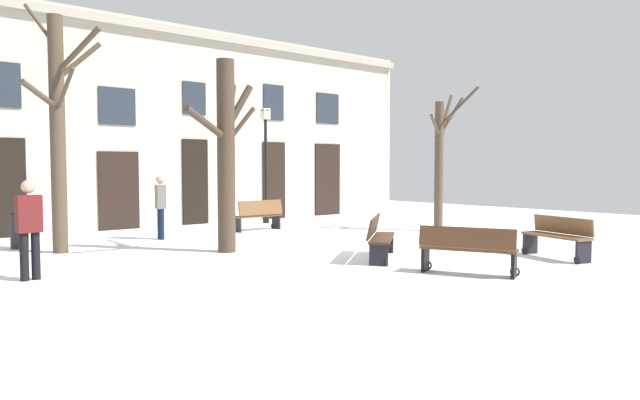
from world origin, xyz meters
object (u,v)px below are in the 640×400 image
at_px(bench_back_to_back_right, 379,236).
at_px(person_crossing_plaza, 161,204).
at_px(person_by_shop_door, 29,225).
at_px(tree_left_of_center, 440,157).
at_px(bench_facing_shops, 468,249).
at_px(streetlamp, 266,152).
at_px(tree_center, 58,126).
at_px(tree_right_of_center, 226,152).
at_px(bench_near_center_tree, 258,215).
at_px(litter_bin, 19,230).
at_px(bench_far_corner, 557,236).

xyz_separation_m(bench_back_to_back_right, person_crossing_plaza, (-2.01, 5.95, 0.46)).
distance_m(bench_back_to_back_right, person_by_shop_door, 6.50).
xyz_separation_m(tree_left_of_center, person_by_shop_door, (-11.26, -0.28, -1.24)).
xyz_separation_m(bench_facing_shops, bench_back_to_back_right, (0.11, 2.25, 0.01)).
relative_size(streetlamp, bench_facing_shops, 2.29).
xyz_separation_m(tree_center, person_by_shop_door, (-1.35, -2.93, -1.86)).
xyz_separation_m(tree_left_of_center, bench_facing_shops, (-5.28, -4.74, -1.72)).
distance_m(person_crossing_plaza, person_by_shop_door, 5.53).
bearing_deg(bench_back_to_back_right, bench_facing_shops, -131.94).
bearing_deg(tree_center, bench_back_to_back_right, -47.30).
bearing_deg(streetlamp, tree_right_of_center, -132.57).
bearing_deg(bench_near_center_tree, tree_center, 7.72).
distance_m(tree_right_of_center, streetlamp, 6.64).
bearing_deg(litter_bin, person_by_shop_door, -100.91).
height_order(tree_left_of_center, person_by_shop_door, tree_left_of_center).
relative_size(bench_facing_shops, person_by_shop_door, 1.02).
distance_m(tree_left_of_center, litter_bin, 11.31).
relative_size(bench_back_to_back_right, person_by_shop_door, 1.03).
height_order(tree_right_of_center, bench_far_corner, tree_right_of_center).
height_order(bench_back_to_back_right, person_by_shop_door, person_by_shop_door).
distance_m(litter_bin, bench_facing_shops, 10.13).
bearing_deg(tree_left_of_center, tree_right_of_center, 176.82).
bearing_deg(bench_facing_shops, person_by_shop_door, 29.11).
bearing_deg(bench_facing_shops, bench_far_corner, -116.10).
bearing_deg(tree_left_of_center, bench_far_corner, -115.50).
bearing_deg(bench_back_to_back_right, bench_far_corner, -78.40).
bearing_deg(litter_bin, person_crossing_plaza, -9.18).
bearing_deg(person_by_shop_door, bench_back_to_back_right, 157.28).
height_order(tree_right_of_center, bench_back_to_back_right, tree_right_of_center).
distance_m(bench_facing_shops, bench_back_to_back_right, 2.25).
height_order(tree_right_of_center, person_by_shop_door, tree_right_of_center).
relative_size(tree_center, person_by_shop_door, 3.34).
bearing_deg(litter_bin, tree_right_of_center, -46.74).
xyz_separation_m(bench_far_corner, person_crossing_plaza, (-4.87, 8.30, 0.47)).
bearing_deg(bench_far_corner, bench_near_center_tree, -152.11).
distance_m(litter_bin, bench_far_corner, 12.00).
relative_size(tree_right_of_center, bench_back_to_back_right, 2.47).
height_order(tree_left_of_center, bench_back_to_back_right, tree_left_of_center).
bearing_deg(person_by_shop_door, bench_facing_shops, 140.52).
xyz_separation_m(tree_left_of_center, bench_back_to_back_right, (-5.16, -2.49, -1.71)).
relative_size(streetlamp, bench_back_to_back_right, 2.27).
relative_size(tree_left_of_center, litter_bin, 5.05).
height_order(bench_facing_shops, person_by_shop_door, person_by_shop_door).
bearing_deg(bench_far_corner, bench_facing_shops, -75.98).
height_order(bench_facing_shops, bench_back_to_back_right, bench_back_to_back_right).
bearing_deg(person_crossing_plaza, bench_far_corner, -136.15).
xyz_separation_m(tree_left_of_center, bench_near_center_tree, (-4.07, 3.51, -1.71)).
distance_m(tree_center, person_by_shop_door, 3.72).
relative_size(streetlamp, bench_far_corner, 2.44).
bearing_deg(bench_near_center_tree, person_crossing_plaza, 0.18).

